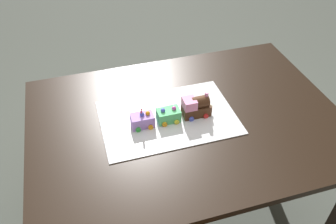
{
  "coord_description": "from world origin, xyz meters",
  "views": [
    {
      "loc": [
        0.42,
        1.1,
        1.79
      ],
      "look_at": [
        0.08,
        -0.03,
        0.77
      ],
      "focal_mm": 37.39,
      "sensor_mm": 36.0,
      "label": 1
    }
  ],
  "objects_px": {
    "dining_table": "(186,136)",
    "cake_car_flatbed_lavender": "(143,120)",
    "birthday_candle": "(141,109)",
    "cake_car_gondola_mint_green": "(168,115)",
    "cake_locomotive": "(196,107)"
  },
  "relations": [
    {
      "from": "dining_table",
      "to": "cake_car_flatbed_lavender",
      "type": "xyz_separation_m",
      "value": [
        0.2,
        -0.01,
        0.14
      ]
    },
    {
      "from": "cake_car_flatbed_lavender",
      "to": "birthday_candle",
      "type": "xyz_separation_m",
      "value": [
        0.0,
        0.0,
        0.07
      ]
    },
    {
      "from": "cake_car_gondola_mint_green",
      "to": "cake_locomotive",
      "type": "bearing_deg",
      "value": 180.0
    },
    {
      "from": "dining_table",
      "to": "birthday_candle",
      "type": "bearing_deg",
      "value": -3.69
    },
    {
      "from": "dining_table",
      "to": "cake_car_gondola_mint_green",
      "type": "height_order",
      "value": "cake_car_gondola_mint_green"
    },
    {
      "from": "cake_car_gondola_mint_green",
      "to": "cake_car_flatbed_lavender",
      "type": "relative_size",
      "value": 1.0
    },
    {
      "from": "cake_locomotive",
      "to": "cake_car_gondola_mint_green",
      "type": "bearing_deg",
      "value": -0.0
    },
    {
      "from": "cake_car_gondola_mint_green",
      "to": "cake_car_flatbed_lavender",
      "type": "distance_m",
      "value": 0.12
    },
    {
      "from": "cake_car_flatbed_lavender",
      "to": "dining_table",
      "type": "bearing_deg",
      "value": 176.25
    },
    {
      "from": "dining_table",
      "to": "cake_car_gondola_mint_green",
      "type": "xyz_separation_m",
      "value": [
        0.08,
        -0.01,
        0.14
      ]
    },
    {
      "from": "cake_car_gondola_mint_green",
      "to": "birthday_candle",
      "type": "relative_size",
      "value": 2.03
    },
    {
      "from": "cake_car_gondola_mint_green",
      "to": "birthday_candle",
      "type": "bearing_deg",
      "value": 0.0
    },
    {
      "from": "dining_table",
      "to": "cake_locomotive",
      "type": "height_order",
      "value": "cake_locomotive"
    },
    {
      "from": "cake_locomotive",
      "to": "birthday_candle",
      "type": "xyz_separation_m",
      "value": [
        0.25,
        0.0,
        0.05
      ]
    },
    {
      "from": "dining_table",
      "to": "cake_car_flatbed_lavender",
      "type": "distance_m",
      "value": 0.25
    }
  ]
}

